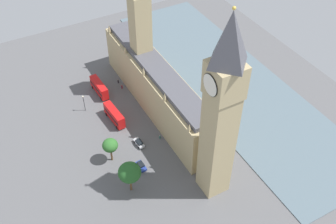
% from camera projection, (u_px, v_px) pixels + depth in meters
% --- Properties ---
extents(ground_plane, '(131.75, 131.75, 0.00)m').
position_uv_depth(ground_plane, '(153.00, 108.00, 136.32)').
color(ground_plane, '#565659').
extents(river_thames, '(35.05, 118.58, 0.25)m').
position_uv_depth(river_thames, '(228.00, 81.00, 147.17)').
color(river_thames, slate).
rests_on(river_thames, ground).
extents(parliament_building, '(10.33, 61.75, 36.50)m').
position_uv_depth(parliament_building, '(156.00, 83.00, 131.31)').
color(parliament_building, tan).
rests_on(parliament_building, ground).
extents(clock_tower, '(7.72, 7.72, 55.76)m').
position_uv_depth(clock_tower, '(221.00, 111.00, 93.08)').
color(clock_tower, tan).
rests_on(clock_tower, ground).
extents(double_decker_bus_opposite_hall, '(3.08, 10.61, 4.75)m').
position_uv_depth(double_decker_bus_opposite_hall, '(99.00, 87.00, 140.41)').
color(double_decker_bus_opposite_hall, red).
rests_on(double_decker_bus_opposite_hall, ground).
extents(double_decker_bus_corner, '(3.37, 10.67, 4.75)m').
position_uv_depth(double_decker_bus_corner, '(114.00, 115.00, 130.12)').
color(double_decker_bus_corner, red).
rests_on(double_decker_bus_corner, ground).
extents(car_silver_leading, '(2.13, 4.58, 1.74)m').
position_uv_depth(car_silver_leading, '(139.00, 143.00, 123.50)').
color(car_silver_leading, '#B7B7BC').
rests_on(car_silver_leading, ground).
extents(car_blue_near_tower, '(2.04, 4.12, 1.74)m').
position_uv_depth(car_blue_near_tower, '(141.00, 166.00, 116.87)').
color(car_blue_near_tower, navy).
rests_on(car_blue_near_tower, ground).
extents(pedestrian_far_end, '(0.70, 0.64, 1.67)m').
position_uv_depth(pedestrian_far_end, '(122.00, 87.00, 143.59)').
color(pedestrian_far_end, maroon).
rests_on(pedestrian_far_end, ground).
extents(pedestrian_under_trees, '(0.61, 0.52, 1.53)m').
position_uv_depth(pedestrian_under_trees, '(118.00, 81.00, 145.96)').
color(pedestrian_under_trees, black).
rests_on(pedestrian_under_trees, ground).
extents(pedestrian_by_river_gate, '(0.52, 0.61, 1.53)m').
position_uv_depth(pedestrian_by_river_gate, '(160.00, 137.00, 125.62)').
color(pedestrian_by_river_gate, '#336B60').
rests_on(pedestrian_by_river_gate, ground).
extents(plane_tree_midblock, '(6.31, 6.31, 10.32)m').
position_uv_depth(plane_tree_midblock, '(130.00, 173.00, 106.57)').
color(plane_tree_midblock, brown).
rests_on(plane_tree_midblock, ground).
extents(plane_tree_kerbside, '(4.61, 4.61, 8.33)m').
position_uv_depth(plane_tree_kerbside, '(110.00, 145.00, 115.43)').
color(plane_tree_kerbside, brown).
rests_on(plane_tree_kerbside, ground).
extents(street_lamp_trailing, '(0.56, 0.56, 6.53)m').
position_uv_depth(street_lamp_trailing, '(84.00, 100.00, 132.48)').
color(street_lamp_trailing, black).
rests_on(street_lamp_trailing, ground).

